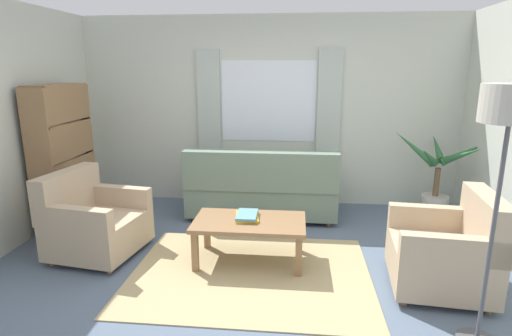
# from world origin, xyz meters

# --- Properties ---
(ground_plane) EXTENTS (6.24, 6.24, 0.00)m
(ground_plane) POSITION_xyz_m (0.00, 0.00, 0.00)
(ground_plane) COLOR slate
(wall_back) EXTENTS (5.32, 0.12, 2.60)m
(wall_back) POSITION_xyz_m (0.00, 2.26, 1.30)
(wall_back) COLOR beige
(wall_back) RESTS_ON ground_plane
(window_with_curtains) EXTENTS (1.98, 0.07, 1.40)m
(window_with_curtains) POSITION_xyz_m (0.00, 2.18, 1.45)
(window_with_curtains) COLOR white
(area_rug) EXTENTS (2.24, 1.72, 0.01)m
(area_rug) POSITION_xyz_m (0.00, 0.00, 0.01)
(area_rug) COLOR tan
(area_rug) RESTS_ON ground_plane
(couch) EXTENTS (1.90, 0.82, 0.92)m
(couch) POSITION_xyz_m (-0.03, 1.55, 0.37)
(couch) COLOR slate
(couch) RESTS_ON ground_plane
(armchair_left) EXTENTS (0.94, 0.95, 0.88)m
(armchair_left) POSITION_xyz_m (-1.67, 0.28, 0.35)
(armchair_left) COLOR tan
(armchair_left) RESTS_ON ground_plane
(armchair_right) EXTENTS (0.89, 0.91, 0.88)m
(armchair_right) POSITION_xyz_m (1.74, -0.08, 0.35)
(armchair_right) COLOR tan
(armchair_right) RESTS_ON ground_plane
(coffee_table) EXTENTS (1.10, 0.64, 0.44)m
(coffee_table) POSITION_xyz_m (-0.04, 0.26, 0.38)
(coffee_table) COLOR olive
(coffee_table) RESTS_ON ground_plane
(book_stack_on_table) EXTENTS (0.26, 0.35, 0.05)m
(book_stack_on_table) POSITION_xyz_m (-0.07, 0.32, 0.46)
(book_stack_on_table) COLOR gold
(book_stack_on_table) RESTS_ON coffee_table
(potted_plant) EXTENTS (1.10, 1.19, 1.13)m
(potted_plant) POSITION_xyz_m (2.18, 1.66, 0.50)
(potted_plant) COLOR #B7B2A8
(potted_plant) RESTS_ON ground_plane
(bookshelf) EXTENTS (0.30, 0.94, 1.72)m
(bookshelf) POSITION_xyz_m (-2.35, 1.05, 0.79)
(bookshelf) COLOR olive
(bookshelf) RESTS_ON ground_plane
(standing_lamp) EXTENTS (0.37, 0.37, 1.81)m
(standing_lamp) POSITION_xyz_m (1.71, -0.83, 1.55)
(standing_lamp) COLOR #4C4C51
(standing_lamp) RESTS_ON ground_plane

